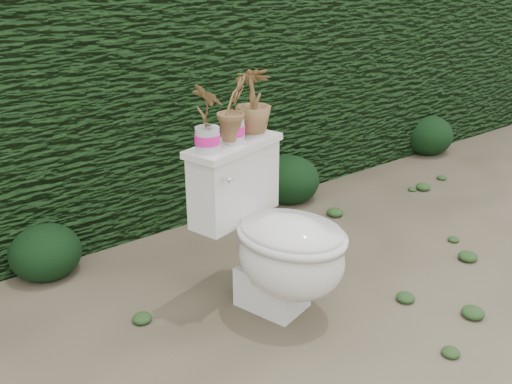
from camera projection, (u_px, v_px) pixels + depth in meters
ground at (288, 311)px, 2.69m from camera, size 60.00×60.00×0.00m
hedge at (124, 86)px, 3.55m from camera, size 8.00×1.00×1.60m
toilet at (276, 240)px, 2.59m from camera, size 0.62×0.77×0.78m
potted_plant_left at (207, 120)px, 2.37m from camera, size 0.12×0.16×0.28m
potted_plant_center at (232, 112)px, 2.50m from camera, size 0.20×0.18×0.28m
potted_plant_right at (253, 103)px, 2.61m from camera, size 0.22×0.22×0.30m
liriope_clump_1 at (44, 247)px, 2.96m from camera, size 0.37×0.37×0.30m
liriope_clump_2 at (289, 176)px, 3.88m from camera, size 0.42×0.42×0.33m
liriope_clump_3 at (427, 132)px, 4.82m from camera, size 0.43×0.43×0.34m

